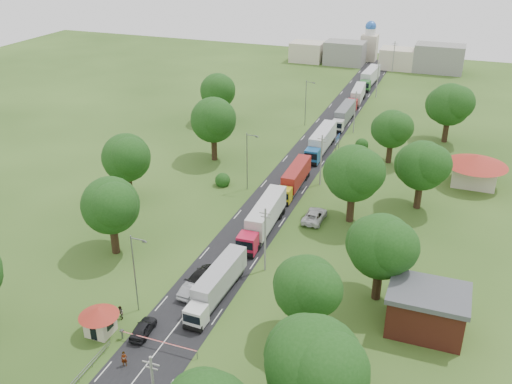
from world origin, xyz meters
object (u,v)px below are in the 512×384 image
at_px(car_lane_front, 143,328).
at_px(car_lane_mid, 192,288).
at_px(truck_0, 217,284).
at_px(pedestrian_near, 124,359).
at_px(guard_booth, 99,317).
at_px(boom_barrier, 147,339).
at_px(info_sign, 338,141).

distance_m(car_lane_front, car_lane_mid, 8.76).
height_order(truck_0, pedestrian_near, truck_0).
bearing_deg(car_lane_front, guard_booth, 13.06).
xyz_separation_m(boom_barrier, pedestrian_near, (-0.63, -3.50, -0.02)).
bearing_deg(boom_barrier, truck_0, 71.63).
bearing_deg(pedestrian_near, truck_0, 53.64).
relative_size(boom_barrier, truck_0, 0.68).
height_order(car_lane_mid, pedestrian_near, pedestrian_near).
height_order(boom_barrier, pedestrian_near, pedestrian_near).
bearing_deg(truck_0, car_lane_front, -118.59).
relative_size(boom_barrier, pedestrian_near, 5.27).
xyz_separation_m(guard_booth, car_lane_mid, (6.20, 10.08, -1.38)).
bearing_deg(truck_0, boom_barrier, -108.37).
bearing_deg(car_lane_front, car_lane_mid, -107.32).
bearing_deg(truck_0, pedestrian_near, -106.39).
distance_m(boom_barrier, guard_booth, 5.98).
height_order(truck_0, car_lane_front, truck_0).
bearing_deg(boom_barrier, info_sign, 83.76).
height_order(boom_barrier, car_lane_mid, car_lane_mid).
relative_size(guard_booth, pedestrian_near, 2.52).
distance_m(guard_booth, pedestrian_near, 6.41).
bearing_deg(car_lane_mid, pedestrian_near, 90.77).
distance_m(guard_booth, car_lane_mid, 11.92).
xyz_separation_m(boom_barrier, car_lane_mid, (0.36, 10.08, -0.11)).
distance_m(info_sign, car_lane_mid, 50.35).
xyz_separation_m(guard_booth, truck_0, (9.32, 10.48, -0.18)).
xyz_separation_m(truck_0, car_lane_front, (-4.89, -8.97, -1.24)).
xyz_separation_m(info_sign, truck_0, (-3.08, -49.53, -1.02)).
bearing_deg(info_sign, guard_booth, -101.68).
height_order(info_sign, pedestrian_near, info_sign).
relative_size(boom_barrier, car_lane_mid, 1.94).
distance_m(info_sign, car_lane_front, 59.08).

